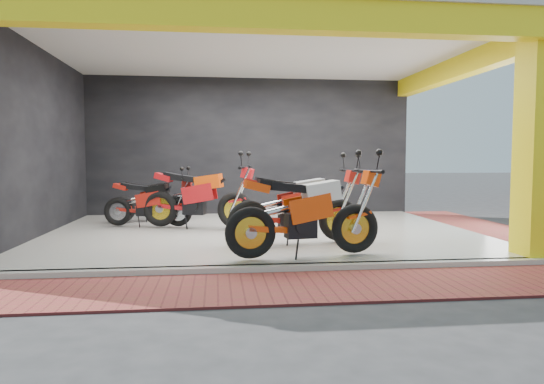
{
  "coord_description": "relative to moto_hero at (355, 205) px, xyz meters",
  "views": [
    {
      "loc": [
        -0.86,
        -7.23,
        1.5
      ],
      "look_at": [
        0.13,
        1.25,
        0.9
      ],
      "focal_mm": 32.0,
      "sensor_mm": 36.0,
      "label": 1
    }
  ],
  "objects": [
    {
      "name": "moto_row_a",
      "position": [
        0.03,
        1.06,
        -0.01
      ],
      "size": [
        2.43,
        1.13,
        1.43
      ],
      "primitive_type": null,
      "rotation": [
        0.0,
        0.0,
        0.11
      ],
      "color": "#B41C13",
      "rests_on": "showroom_floor"
    },
    {
      "name": "showroom_floor",
      "position": [
        -1.14,
        2.47,
        -0.78
      ],
      "size": [
        8.0,
        6.0,
        0.1
      ],
      "primitive_type": "cube",
      "color": "silver",
      "rests_on": "ground"
    },
    {
      "name": "paver_right",
      "position": [
        3.66,
        2.47,
        -0.81
      ],
      "size": [
        1.4,
        7.0,
        0.03
      ],
      "primitive_type": "cube",
      "color": "maroon",
      "rests_on": "ground"
    },
    {
      "name": "corner_column",
      "position": [
        2.61,
        -0.28,
        0.92
      ],
      "size": [
        0.5,
        0.5,
        3.5
      ],
      "primitive_type": "cube",
      "color": "yellow",
      "rests_on": "ground"
    },
    {
      "name": "floor_kerb",
      "position": [
        -1.14,
        -0.55,
        -0.78
      ],
      "size": [
        8.0,
        0.2,
        0.1
      ],
      "primitive_type": "cube",
      "color": "silver",
      "rests_on": "ground"
    },
    {
      "name": "moto_row_b",
      "position": [
        -2.76,
        3.12,
        -0.14
      ],
      "size": [
        2.03,
        1.07,
        1.18
      ],
      "primitive_type": null,
      "rotation": [
        0.0,
        0.0,
        -0.19
      ],
      "color": "#AE1C12",
      "rests_on": "showroom_floor"
    },
    {
      "name": "showroom_ceiling",
      "position": [
        -1.14,
        2.47,
        2.77
      ],
      "size": [
        8.4,
        6.4,
        0.2
      ],
      "primitive_type": "cube",
      "color": "beige",
      "rests_on": "corner_column"
    },
    {
      "name": "header_beam_front",
      "position": [
        -1.14,
        -0.53,
        2.47
      ],
      "size": [
        8.4,
        0.3,
        0.4
      ],
      "primitive_type": "cube",
      "color": "yellow",
      "rests_on": "corner_column"
    },
    {
      "name": "header_beam_right",
      "position": [
        2.86,
        2.47,
        2.47
      ],
      "size": [
        0.3,
        6.4,
        0.4
      ],
      "primitive_type": "cube",
      "color": "yellow",
      "rests_on": "corner_column"
    },
    {
      "name": "paver_front",
      "position": [
        -1.14,
        -1.33,
        -0.81
      ],
      "size": [
        9.0,
        1.4,
        0.03
      ],
      "primitive_type": "cube",
      "color": "maroon",
      "rests_on": "ground"
    },
    {
      "name": "moto_hero",
      "position": [
        0.0,
        0.0,
        0.0
      ],
      "size": [
        2.49,
        1.23,
        1.46
      ],
      "primitive_type": null,
      "rotation": [
        0.0,
        0.0,
        0.15
      ],
      "color": "#EE440A",
      "rests_on": "showroom_floor"
    },
    {
      "name": "left_wall",
      "position": [
        -5.24,
        2.47,
        0.92
      ],
      "size": [
        0.2,
        6.2,
        3.5
      ],
      "primitive_type": "cube",
      "color": "black",
      "rests_on": "ground"
    },
    {
      "name": "ground",
      "position": [
        -1.14,
        0.47,
        -0.83
      ],
      "size": [
        80.0,
        80.0,
        0.0
      ],
      "primitive_type": "plane",
      "color": "#2D2D30",
      "rests_on": "ground"
    },
    {
      "name": "back_wall",
      "position": [
        -1.14,
        5.57,
        0.92
      ],
      "size": [
        8.2,
        0.2,
        3.5
      ],
      "primitive_type": "cube",
      "color": "black",
      "rests_on": "ground"
    },
    {
      "name": "moto_row_d",
      "position": [
        -2.84,
        4.3,
        -0.15
      ],
      "size": [
        2.02,
        1.3,
        1.16
      ],
      "primitive_type": null,
      "rotation": [
        0.0,
        0.0,
        0.35
      ],
      "color": "#AF2112",
      "rests_on": "showroom_floor"
    },
    {
      "name": "moto_row_c",
      "position": [
        -1.62,
        2.65,
        0.0
      ],
      "size": [
        2.55,
        1.55,
        1.47
      ],
      "primitive_type": null,
      "rotation": [
        0.0,
        0.0,
        -0.29
      ],
      "color": "red",
      "rests_on": "showroom_floor"
    }
  ]
}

